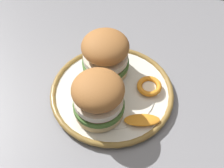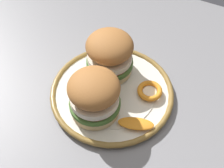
{
  "view_description": "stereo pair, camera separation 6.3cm",
  "coord_description": "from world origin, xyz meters",
  "px_view_note": "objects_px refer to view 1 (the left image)",
  "views": [
    {
      "loc": [
        0.1,
        -0.38,
        1.27
      ],
      "look_at": [
        -0.02,
        0.01,
        0.75
      ],
      "focal_mm": 51.38,
      "sensor_mm": 36.0,
      "label": 1
    },
    {
      "loc": [
        0.16,
        -0.36,
        1.27
      ],
      "look_at": [
        -0.02,
        0.01,
        0.75
      ],
      "focal_mm": 51.38,
      "sensor_mm": 36.0,
      "label": 2
    }
  ],
  "objects_px": {
    "dinner_plate": "(112,93)",
    "dining_table": "(118,126)",
    "sandwich_half_left": "(98,97)",
    "sandwich_half_right": "(105,54)"
  },
  "relations": [
    {
      "from": "sandwich_half_right",
      "to": "dinner_plate",
      "type": "bearing_deg",
      "value": -59.3
    },
    {
      "from": "dining_table",
      "to": "dinner_plate",
      "type": "distance_m",
      "value": 0.12
    },
    {
      "from": "dining_table",
      "to": "sandwich_half_right",
      "type": "height_order",
      "value": "sandwich_half_right"
    },
    {
      "from": "dining_table",
      "to": "sandwich_half_left",
      "type": "distance_m",
      "value": 0.18
    },
    {
      "from": "sandwich_half_left",
      "to": "dinner_plate",
      "type": "bearing_deg",
      "value": 81.16
    },
    {
      "from": "dinner_plate",
      "to": "dining_table",
      "type": "bearing_deg",
      "value": -29.31
    },
    {
      "from": "dinner_plate",
      "to": "sandwich_half_left",
      "type": "distance_m",
      "value": 0.08
    },
    {
      "from": "dining_table",
      "to": "sandwich_half_left",
      "type": "xyz_separation_m",
      "value": [
        -0.03,
        -0.05,
        0.17
      ]
    },
    {
      "from": "sandwich_half_right",
      "to": "sandwich_half_left",
      "type": "bearing_deg",
      "value": -79.07
    },
    {
      "from": "sandwich_half_left",
      "to": "sandwich_half_right",
      "type": "bearing_deg",
      "value": 100.93
    }
  ]
}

